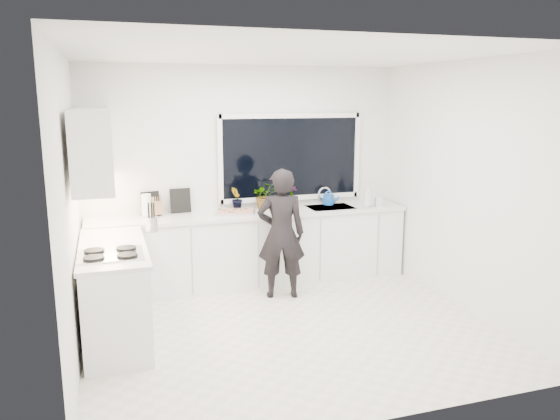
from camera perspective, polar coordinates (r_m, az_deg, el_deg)
name	(u,v)px	position (r m, az deg, el deg)	size (l,w,h in m)	color
floor	(289,329)	(5.70, 0.97, -12.31)	(4.00, 3.50, 0.02)	beige
wall_back	(245,174)	(6.96, -3.66, 3.75)	(4.00, 0.02, 2.70)	white
wall_left	(69,211)	(5.03, -21.22, -0.07)	(0.02, 3.50, 2.70)	white
wall_right	(466,188)	(6.23, 18.82, 2.22)	(0.02, 3.50, 2.70)	white
ceiling	(290,53)	(5.22, 1.07, 16.12)	(4.00, 3.50, 0.02)	white
window	(291,157)	(7.07, 1.13, 5.53)	(1.80, 0.02, 1.00)	black
base_cabinets_back	(252,250)	(6.85, -2.92, -4.15)	(3.92, 0.58, 0.88)	white
base_cabinets_left	(115,293)	(5.60, -16.83, -8.32)	(0.58, 1.60, 0.88)	white
countertop_back	(252,214)	(6.73, -2.94, -0.40)	(3.94, 0.62, 0.04)	silver
countertop_left	(112,248)	(5.46, -17.11, -3.77)	(0.62, 1.60, 0.04)	silver
upper_cabinets	(93,145)	(5.65, -18.97, 6.42)	(0.34, 2.10, 0.70)	white
sink	(330,211)	(7.08, 5.28, -0.08)	(0.58, 0.42, 0.14)	silver
faucet	(325,196)	(7.23, 4.68, 1.47)	(0.03, 0.03, 0.22)	silver
stovetop	(111,254)	(5.11, -17.29, -4.41)	(0.56, 0.48, 0.03)	black
person	(281,234)	(6.31, 0.12, -2.49)	(0.55, 0.36, 1.52)	black
pizza_tray	(236,212)	(6.66, -4.63, -0.25)	(0.47, 0.35, 0.03)	#B5B5B9
pizza	(236,211)	(6.65, -4.64, -0.11)	(0.43, 0.31, 0.01)	red
watering_can	(328,200)	(7.22, 5.07, 1.08)	(0.14, 0.14, 0.13)	#134DB2
paper_towel_roll	(147,206)	(6.61, -13.77, 0.38)	(0.11, 0.11, 0.26)	white
knife_block	(156,207)	(6.66, -12.84, 0.33)	(0.13, 0.10, 0.22)	#9E7249
utensil_crock	(152,224)	(5.89, -13.26, -1.45)	(0.13, 0.13, 0.16)	silver
picture_frame_large	(151,203)	(6.75, -13.37, 0.71)	(0.22, 0.02, 0.28)	black
picture_frame_small	(180,201)	(6.78, -10.36, 0.98)	(0.25, 0.02, 0.30)	black
herb_plants	(265,196)	(6.91, -1.61, 1.47)	(0.89, 0.28, 0.34)	#26662D
soap_bottles	(370,196)	(7.11, 9.34, 1.50)	(0.26, 0.13, 0.33)	#D8BF66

